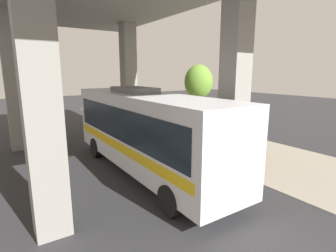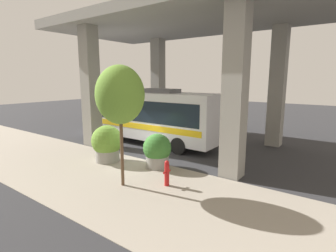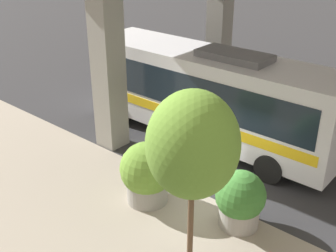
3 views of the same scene
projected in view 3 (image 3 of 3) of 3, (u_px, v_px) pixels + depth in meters
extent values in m
plane|color=#2D2D30|center=(208.00, 197.00, 13.12)|extent=(80.00, 80.00, 0.00)
cube|color=gray|center=(142.00, 248.00, 11.06)|extent=(6.00, 40.00, 0.02)
cube|color=gray|center=(107.00, 47.00, 14.63)|extent=(0.90, 0.90, 7.60)
cube|color=gray|center=(220.00, 16.00, 19.44)|extent=(0.90, 0.90, 7.60)
cube|color=silver|center=(208.00, 93.00, 15.79)|extent=(2.50, 10.28, 3.02)
cube|color=#19232D|center=(208.00, 83.00, 15.64)|extent=(2.54, 9.46, 1.33)
cube|color=yellow|center=(207.00, 107.00, 16.06)|extent=(2.54, 9.77, 0.36)
cube|color=slate|center=(234.00, 56.00, 14.48)|extent=(1.25, 2.57, 0.24)
cylinder|color=black|center=(121.00, 112.00, 17.72)|extent=(0.28, 1.00, 1.00)
cylinder|color=black|center=(157.00, 97.00, 19.33)|extent=(0.28, 1.00, 1.00)
cylinder|color=black|center=(269.00, 169.00, 13.68)|extent=(0.28, 1.00, 1.00)
cylinder|color=black|center=(300.00, 143.00, 15.29)|extent=(0.28, 1.00, 1.00)
cylinder|color=gray|center=(239.00, 216.00, 11.79)|extent=(1.13, 1.13, 0.62)
sphere|color=#38722D|center=(240.00, 195.00, 11.48)|extent=(1.40, 1.40, 1.40)
sphere|color=orange|center=(246.00, 201.00, 11.61)|extent=(0.40, 0.40, 0.40)
cylinder|color=gray|center=(147.00, 191.00, 12.82)|extent=(1.25, 1.25, 0.69)
sphere|color=olive|center=(147.00, 169.00, 12.47)|extent=(1.62, 1.62, 1.62)
sphere|color=#BF334C|center=(154.00, 176.00, 12.63)|extent=(0.44, 0.44, 0.44)
cylinder|color=brown|center=(190.00, 230.00, 9.30)|extent=(0.13, 0.13, 3.16)
ellipsoid|color=olive|center=(193.00, 145.00, 8.36)|extent=(1.91, 1.91, 2.30)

